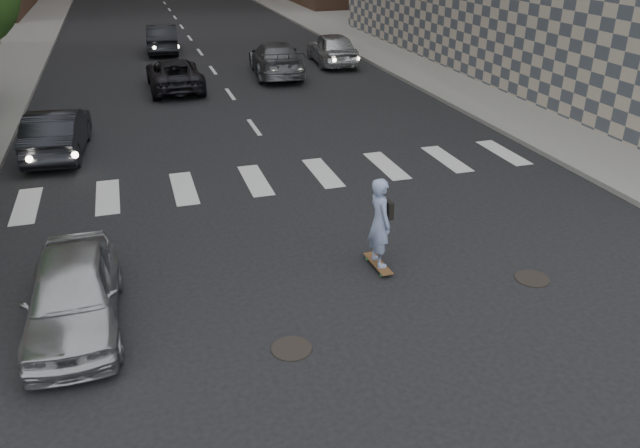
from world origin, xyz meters
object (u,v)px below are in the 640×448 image
Objects in this scene: skateboarder at (380,222)px; traffic_car_e at (163,38)px; traffic_car_b at (276,59)px; traffic_car_d at (332,48)px; traffic_car_c at (174,74)px; traffic_car_a at (57,132)px; silver_sedan at (73,294)px.

traffic_car_e is (-2.40, 26.17, -0.30)m from skateboarder.
traffic_car_d reaches higher than traffic_car_b.
skateboarder is at bearing 78.24° from traffic_car_d.
skateboarder is 26.28m from traffic_car_e.
skateboarder reaches higher than traffic_car_e.
traffic_car_c is at bearing 24.87° from traffic_car_d.
traffic_car_a is at bearing 79.31° from traffic_car_e.
traffic_car_b is at bearing 125.99° from traffic_car_e.
traffic_car_c is 1.03× the size of traffic_car_e.
traffic_car_c is at bearing -115.00° from traffic_car_a.
skateboarder is 11.82m from traffic_car_a.
traffic_car_d reaches higher than traffic_car_c.
traffic_car_d reaches higher than traffic_car_e.
traffic_car_c is 8.82m from traffic_car_d.
traffic_car_d is (5.63, 20.33, -0.26)m from skateboarder.
traffic_car_d reaches higher than traffic_car_a.
silver_sedan is at bearing 99.61° from traffic_car_a.
traffic_car_d is at bearing 71.83° from skateboarder.
skateboarder is at bearing 99.62° from traffic_car_e.
traffic_car_b reaches higher than traffic_car_c.
traffic_car_e is at bearing -52.72° from traffic_car_b.
traffic_car_a is (-0.89, 9.99, 0.05)m from silver_sedan.
traffic_car_b is 1.13× the size of traffic_car_c.
silver_sedan is 0.83× the size of traffic_car_d.
traffic_car_d is (8.23, 3.18, 0.14)m from traffic_car_c.
traffic_car_b is 1.14× the size of traffic_car_d.
silver_sedan is 0.90× the size of traffic_car_a.
silver_sedan is at bearing 64.47° from traffic_car_d.
silver_sedan is at bearing 86.74° from traffic_car_e.
traffic_car_a reaches higher than traffic_car_c.
traffic_car_d is at bearing 61.44° from silver_sedan.
traffic_car_d is 9.92m from traffic_car_e.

